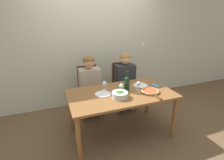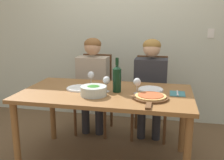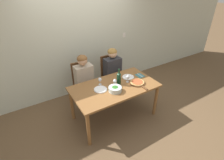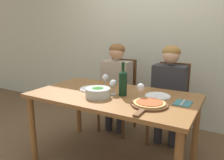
{
  "view_description": "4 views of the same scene",
  "coord_description": "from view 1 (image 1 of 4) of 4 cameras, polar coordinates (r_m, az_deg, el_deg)",
  "views": [
    {
      "loc": [
        -1.0,
        -2.27,
        1.91
      ],
      "look_at": [
        -0.11,
        0.12,
        0.94
      ],
      "focal_mm": 28.0,
      "sensor_mm": 36.0,
      "label": 1
    },
    {
      "loc": [
        0.57,
        -2.36,
        1.45
      ],
      "look_at": [
        0.05,
        0.03,
        0.86
      ],
      "focal_mm": 42.0,
      "sensor_mm": 36.0,
      "label": 2
    },
    {
      "loc": [
        -1.51,
        -2.36,
        2.56
      ],
      "look_at": [
        0.04,
        0.16,
        0.8
      ],
      "focal_mm": 28.0,
      "sensor_mm": 36.0,
      "label": 3
    },
    {
      "loc": [
        1.03,
        -1.83,
        1.38
      ],
      "look_at": [
        -0.05,
        0.08,
        0.88
      ],
      "focal_mm": 35.0,
      "sensor_mm": 36.0,
      "label": 4
    }
  ],
  "objects": [
    {
      "name": "wine_glass_centre",
      "position": [
        2.7,
        3.07,
        -2.09
      ],
      "size": [
        0.07,
        0.07,
        0.15
      ],
      "color": "silver",
      "rests_on": "dining_table"
    },
    {
      "name": "broccoli_bowl",
      "position": [
        2.57,
        2.59,
        -4.81
      ],
      "size": [
        0.24,
        0.24,
        0.1
      ],
      "color": "silver",
      "rests_on": "dining_table"
    },
    {
      "name": "ground_plane",
      "position": [
        3.14,
        2.68,
        -16.73
      ],
      "size": [
        40.0,
        40.0,
        0.0
      ],
      "primitive_type": "plane",
      "color": "brown"
    },
    {
      "name": "dinner_plate_left",
      "position": [
        2.67,
        -3.0,
        -4.62
      ],
      "size": [
        0.25,
        0.25,
        0.02
      ],
      "color": "white",
      "rests_on": "dining_table"
    },
    {
      "name": "fork_on_napkin",
      "position": [
        3.1,
        14.0,
        -1.67
      ],
      "size": [
        0.14,
        0.18,
        0.01
      ],
      "color": "#387075",
      "rests_on": "dining_table"
    },
    {
      "name": "person_man",
      "position": [
        3.46,
        4.32,
        0.82
      ],
      "size": [
        0.47,
        0.51,
        1.21
      ],
      "color": "#28282D",
      "rests_on": "ground"
    },
    {
      "name": "wine_bottle",
      "position": [
        2.74,
        4.9,
        -1.13
      ],
      "size": [
        0.08,
        0.08,
        0.33
      ],
      "color": "black",
      "rests_on": "dining_table"
    },
    {
      "name": "wine_glass_left",
      "position": [
        2.8,
        -2.52,
        -1.26
      ],
      "size": [
        0.07,
        0.07,
        0.15
      ],
      "color": "silver",
      "rests_on": "dining_table"
    },
    {
      "name": "pizza_on_board",
      "position": [
        2.81,
        12.36,
        -3.63
      ],
      "size": [
        0.31,
        0.45,
        0.04
      ],
      "color": "brown",
      "rests_on": "dining_table"
    },
    {
      "name": "person_woman",
      "position": [
        3.25,
        -7.19,
        -0.7
      ],
      "size": [
        0.47,
        0.51,
        1.21
      ],
      "color": "#28282D",
      "rests_on": "ground"
    },
    {
      "name": "chair_right",
      "position": [
        3.64,
        3.45,
        -1.73
      ],
      "size": [
        0.42,
        0.42,
        0.99
      ],
      "color": "brown",
      "rests_on": "ground"
    },
    {
      "name": "wine_glass_right",
      "position": [
        2.82,
        8.66,
        -1.34
      ],
      "size": [
        0.07,
        0.07,
        0.15
      ],
      "color": "silver",
      "rests_on": "dining_table"
    },
    {
      "name": "back_wall",
      "position": [
        3.76,
        -4.98,
        12.21
      ],
      "size": [
        10.0,
        0.06,
        2.7
      ],
      "color": "beige",
      "rests_on": "ground"
    },
    {
      "name": "dinner_plate_right",
      "position": [
        3.02,
        9.24,
        -1.75
      ],
      "size": [
        0.25,
        0.25,
        0.02
      ],
      "color": "white",
      "rests_on": "dining_table"
    },
    {
      "name": "chair_left",
      "position": [
        3.44,
        -7.51,
        -3.32
      ],
      "size": [
        0.42,
        0.42,
        0.99
      ],
      "color": "brown",
      "rests_on": "ground"
    },
    {
      "name": "dining_table",
      "position": [
        2.78,
        2.91,
        -5.74
      ],
      "size": [
        1.64,
        0.9,
        0.75
      ],
      "color": "brown",
      "rests_on": "ground"
    }
  ]
}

